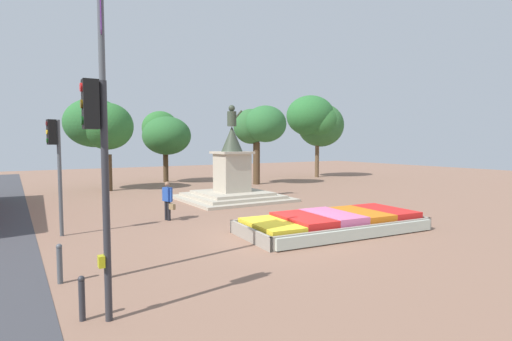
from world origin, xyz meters
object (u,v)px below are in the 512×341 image
(traffic_light_near_crossing, at_px, (99,159))
(traffic_light_mid_block, at_px, (56,155))
(flower_planter, at_px, (334,223))
(banner_pole, at_px, (103,98))
(pedestrian_with_handbag, at_px, (168,199))
(statue_monument, at_px, (232,181))
(kerb_bollard_south, at_px, (82,297))
(kerb_bollard_mid_a, at_px, (60,263))

(traffic_light_near_crossing, distance_m, traffic_light_mid_block, 7.28)
(flower_planter, bearing_deg, traffic_light_mid_block, 153.07)
(flower_planter, xyz_separation_m, banner_pole, (-7.63, -0.85, 3.73))
(traffic_light_near_crossing, distance_m, pedestrian_with_handbag, 9.12)
(statue_monument, relative_size, kerb_bollard_south, 6.63)
(traffic_light_near_crossing, relative_size, kerb_bollard_south, 5.17)
(statue_monument, height_order, kerb_bollard_south, statue_monument)
(traffic_light_mid_block, relative_size, kerb_bollard_south, 4.80)
(statue_monument, distance_m, pedestrian_with_handbag, 6.08)
(kerb_bollard_mid_a, bearing_deg, traffic_light_near_crossing, -80.13)
(banner_pole, height_order, kerb_bollard_mid_a, banner_pole)
(traffic_light_near_crossing, xyz_separation_m, traffic_light_mid_block, (-0.02, 7.28, -0.14))
(statue_monument, relative_size, traffic_light_near_crossing, 1.28)
(traffic_light_mid_block, xyz_separation_m, kerb_bollard_south, (-0.27, -7.05, -2.23))
(statue_monument, relative_size, kerb_bollard_mid_a, 5.98)
(kerb_bollard_south, bearing_deg, traffic_light_near_crossing, -39.19)
(flower_planter, xyz_separation_m, kerb_bollard_south, (-8.45, -2.90, 0.13))
(flower_planter, xyz_separation_m, kerb_bollard_mid_a, (-8.58, -0.69, 0.17))
(traffic_light_mid_block, bearing_deg, banner_pole, -83.79)
(flower_planter, bearing_deg, kerb_bollard_south, -161.08)
(flower_planter, relative_size, statue_monument, 1.27)
(flower_planter, bearing_deg, traffic_light_near_crossing, -158.99)
(kerb_bollard_south, height_order, kerb_bollard_mid_a, kerb_bollard_mid_a)
(flower_planter, height_order, traffic_light_mid_block, traffic_light_mid_block)
(flower_planter, bearing_deg, banner_pole, -173.67)
(flower_planter, xyz_separation_m, statue_monument, (0.59, 8.56, 0.74))
(statue_monument, bearing_deg, traffic_light_near_crossing, -126.81)
(banner_pole, xyz_separation_m, pedestrian_with_handbag, (3.40, 5.71, -3.17))
(flower_planter, distance_m, statue_monument, 8.61)
(pedestrian_with_handbag, bearing_deg, traffic_light_mid_block, -169.76)
(statue_monument, relative_size, banner_pole, 0.71)
(banner_pole, distance_m, kerb_bollard_south, 4.23)
(statue_monument, distance_m, traffic_light_mid_block, 9.95)
(traffic_light_mid_block, height_order, kerb_bollard_mid_a, traffic_light_mid_block)
(traffic_light_near_crossing, bearing_deg, flower_planter, 21.01)
(statue_monument, height_order, traffic_light_near_crossing, statue_monument)
(statue_monument, xyz_separation_m, pedestrian_with_handbag, (-4.82, -3.70, -0.18))
(traffic_light_near_crossing, xyz_separation_m, pedestrian_with_handbag, (3.93, 8.00, -1.94))
(traffic_light_mid_block, xyz_separation_m, banner_pole, (0.54, -5.00, 1.37))
(traffic_light_near_crossing, height_order, pedestrian_with_handbag, traffic_light_near_crossing)
(flower_planter, bearing_deg, statue_monument, 86.03)
(flower_planter, height_order, kerb_bollard_mid_a, kerb_bollard_mid_a)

